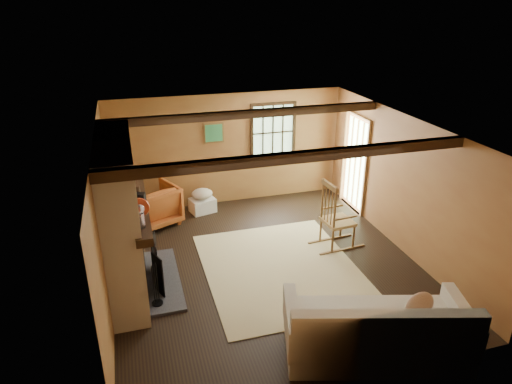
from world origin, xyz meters
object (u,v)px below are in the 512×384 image
object	(u,v)px
laundry_basket	(203,205)
armchair	(154,205)
rocking_chair	(336,219)
sofa	(377,333)
fireplace	(124,224)

from	to	relation	value
laundry_basket	armchair	distance (m)	1.09
rocking_chair	sofa	xyz separation A→B (m)	(-0.69, -2.68, -0.21)
sofa	armchair	size ratio (longest dim) A/B	2.77
sofa	laundry_basket	world-z (taller)	sofa
sofa	laundry_basket	bearing A→B (deg)	121.78
armchair	sofa	bearing A→B (deg)	94.27
fireplace	laundry_basket	size ratio (longest dim) A/B	4.80
fireplace	rocking_chair	size ratio (longest dim) A/B	1.89
rocking_chair	armchair	distance (m)	3.58
rocking_chair	sofa	size ratio (longest dim) A/B	0.51
fireplace	sofa	distance (m)	3.88
fireplace	armchair	xyz separation A→B (m)	(0.54, 2.09, -0.70)
sofa	rocking_chair	bearing A→B (deg)	91.35
sofa	laundry_basket	distance (m)	4.97
fireplace	sofa	world-z (taller)	fireplace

